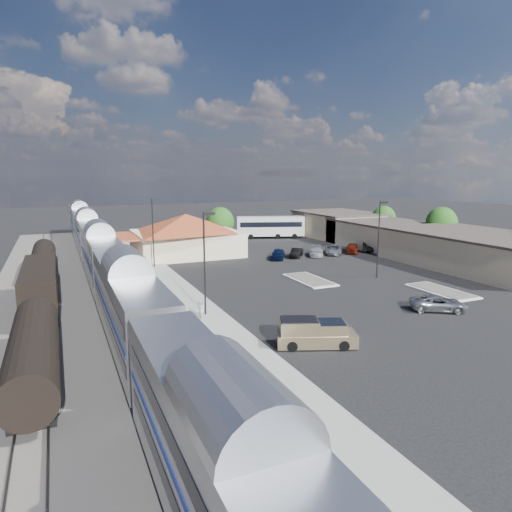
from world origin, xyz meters
name	(u,v)px	position (x,y,z in m)	size (l,w,h in m)	color
ground	(286,288)	(0.00, 0.00, 0.00)	(280.00, 280.00, 0.00)	black
railbed	(75,290)	(-21.00, 8.00, 0.06)	(16.00, 100.00, 0.12)	#4C4944
platform	(164,286)	(-12.00, 6.00, 0.09)	(5.50, 92.00, 0.18)	gray
passenger_train	(100,258)	(-18.00, 10.56, 2.87)	(3.00, 104.00, 5.55)	silver
freight_cars	(40,289)	(-24.00, 1.73, 1.93)	(2.80, 46.00, 4.00)	black
station_depot	(186,234)	(-4.56, 24.00, 3.13)	(18.35, 12.24, 6.20)	beige
buildings_east	(401,236)	(28.00, 14.28, 2.27)	(14.40, 51.40, 4.80)	#C6B28C
traffic_island_south	(309,280)	(4.00, 2.00, 0.10)	(3.30, 7.50, 0.21)	silver
traffic_island_north	(441,291)	(14.00, -8.00, 0.10)	(3.30, 7.50, 0.21)	silver
lamp_plat_s	(205,255)	(-10.90, -6.00, 5.34)	(1.08, 0.25, 9.00)	black
lamp_plat_n	(154,227)	(-10.90, 16.00, 5.34)	(1.08, 0.25, 9.00)	black
lamp_lot	(379,233)	(12.10, 0.00, 5.34)	(1.08, 0.25, 9.00)	black
tree_east_b	(441,224)	(34.00, 12.00, 4.22)	(4.94, 4.94, 6.96)	#382314
tree_east_c	(384,219)	(34.00, 26.00, 3.76)	(4.41, 4.41, 6.21)	#382314
tree_depot	(220,222)	(3.00, 30.00, 4.02)	(4.71, 4.71, 6.63)	#382314
pickup_truck	(316,334)	(-5.85, -15.81, 0.93)	(6.01, 4.00, 1.95)	#96815C
suv	(439,303)	(8.64, -12.91, 0.68)	(2.27, 4.93, 1.37)	#A0A3A8
coach_bus	(270,226)	(14.93, 35.40, 2.35)	(12.91, 6.70, 4.08)	white
person_a	(241,366)	(-12.85, -18.92, 0.99)	(0.59, 0.39, 1.61)	#A5BE3B
person_b	(200,310)	(-11.92, -7.44, 1.05)	(0.85, 0.66, 1.74)	silver
parked_car_a	(278,254)	(6.60, 15.35, 0.76)	(1.79, 4.45, 1.52)	#0B173A
parked_car_b	(297,253)	(9.80, 15.65, 0.67)	(1.43, 4.10, 1.35)	black
parked_car_c	(316,251)	(13.00, 15.35, 0.71)	(1.98, 4.86, 1.41)	silver
parked_car_d	(333,249)	(16.20, 15.65, 0.71)	(2.36, 5.11, 1.42)	#909398
parked_car_e	(352,248)	(19.40, 15.35, 0.75)	(1.77, 4.39, 1.49)	maroon
parked_car_f	(368,247)	(22.60, 15.65, 0.75)	(1.59, 4.57, 1.50)	black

